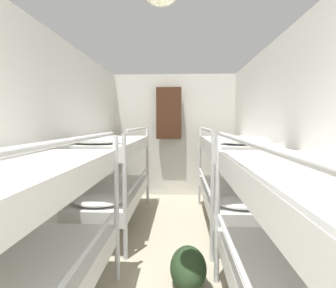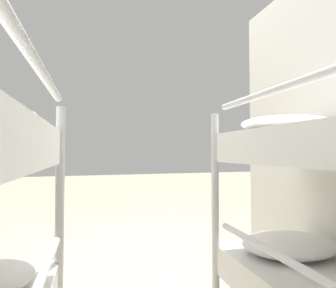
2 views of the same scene
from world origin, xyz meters
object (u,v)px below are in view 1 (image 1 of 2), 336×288
(duffel_bag, at_px, (188,267))
(hanging_coat, at_px, (169,113))
(bunk_stack_left_far, at_px, (113,170))
(bunk_stack_right_near, at_px, (316,257))
(bunk_stack_left_near, at_px, (4,250))
(bunk_stack_right_far, at_px, (231,172))

(duffel_bag, height_order, hanging_coat, hanging_coat)
(bunk_stack_left_far, bearing_deg, duffel_bag, -52.35)
(bunk_stack_right_near, distance_m, hanging_coat, 3.63)
(bunk_stack_left_near, xyz_separation_m, hanging_coat, (0.66, 3.44, 0.78))
(bunk_stack_left_far, height_order, bunk_stack_right_far, same)
(bunk_stack_left_near, bearing_deg, hanging_coat, 79.19)
(duffel_bag, bearing_deg, hanging_coat, 96.19)
(bunk_stack_left_near, distance_m, hanging_coat, 3.59)
(bunk_stack_right_far, relative_size, duffel_bag, 3.72)
(bunk_stack_left_far, bearing_deg, hanging_coat, 63.92)
(bunk_stack_right_near, relative_size, bunk_stack_right_far, 1.00)
(bunk_stack_left_far, bearing_deg, bunk_stack_left_near, -90.00)
(bunk_stack_right_near, height_order, bunk_stack_right_far, same)
(duffel_bag, bearing_deg, bunk_stack_left_far, 127.65)
(bunk_stack_right_near, xyz_separation_m, hanging_coat, (-0.84, 3.44, 0.78))
(bunk_stack_left_far, distance_m, hanging_coat, 1.68)
(duffel_bag, xyz_separation_m, hanging_coat, (-0.28, 2.55, 1.36))
(bunk_stack_right_near, xyz_separation_m, bunk_stack_right_far, (0.00, 2.10, 0.00))
(bunk_stack_right_near, distance_m, bunk_stack_right_far, 2.10)
(bunk_stack_left_near, xyz_separation_m, duffel_bag, (0.93, 0.89, -0.58))
(bunk_stack_left_far, relative_size, bunk_stack_right_far, 1.00)
(bunk_stack_left_far, bearing_deg, bunk_stack_right_near, -54.48)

